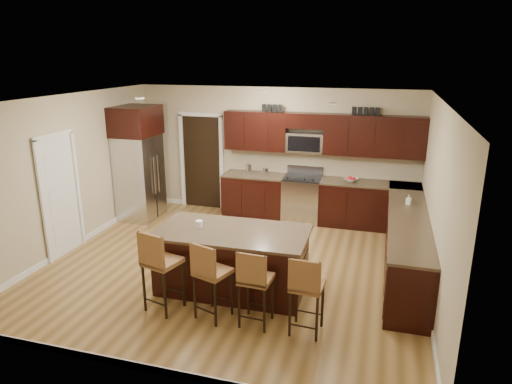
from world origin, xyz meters
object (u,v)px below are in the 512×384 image
(island, at_px, (232,262))
(stool_mid, at_px, (210,272))
(stool_extra, at_px, (306,287))
(refrigerator, at_px, (139,162))
(stool_left, at_px, (159,262))
(range, at_px, (302,199))
(stool_right, at_px, (254,280))

(island, relative_size, stool_mid, 2.05)
(stool_extra, bearing_deg, refrigerator, 144.80)
(stool_left, bearing_deg, range, 88.65)
(range, distance_m, refrigerator, 3.47)
(stool_right, relative_size, stool_extra, 1.00)
(range, distance_m, stool_right, 4.01)
(island, distance_m, stool_extra, 1.51)
(stool_left, relative_size, stool_right, 1.10)
(stool_left, relative_size, stool_extra, 1.10)
(island, bearing_deg, stool_right, -56.39)
(stool_left, xyz_separation_m, stool_mid, (0.71, 0.01, -0.05))
(island, relative_size, stool_right, 2.11)
(stool_mid, xyz_separation_m, refrigerator, (-2.84, 3.25, 0.54))
(stool_right, height_order, stool_extra, same)
(island, height_order, stool_left, stool_left)
(stool_mid, height_order, stool_extra, stool_mid)
(stool_extra, bearing_deg, stool_mid, -176.82)
(stool_right, relative_size, refrigerator, 0.44)
(island, height_order, stool_mid, stool_mid)
(stool_mid, xyz_separation_m, stool_right, (0.60, -0.00, -0.02))
(stool_extra, bearing_deg, stool_right, -176.76)
(stool_left, distance_m, stool_extra, 1.96)
(stool_mid, relative_size, stool_extra, 1.03)
(range, xyz_separation_m, island, (-0.44, -3.17, -0.04))
(refrigerator, height_order, stool_extra, refrigerator)
(stool_right, bearing_deg, stool_left, -176.57)
(stool_left, height_order, stool_right, stool_left)
(stool_right, bearing_deg, refrigerator, 139.90)
(range, height_order, refrigerator, refrigerator)
(stool_mid, bearing_deg, stool_extra, 18.21)
(range, xyz_separation_m, refrigerator, (-3.30, -0.76, 0.74))
(stool_left, relative_size, stool_mid, 1.07)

